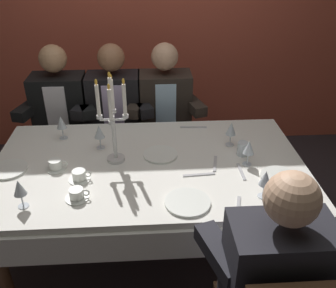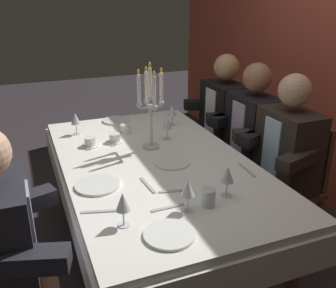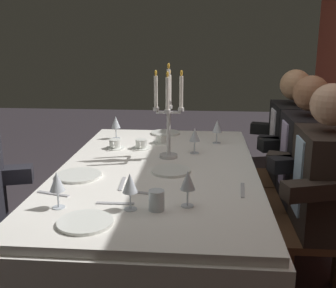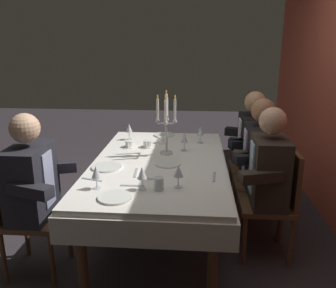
# 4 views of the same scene
# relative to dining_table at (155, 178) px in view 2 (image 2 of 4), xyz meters

# --- Properties ---
(ground_plane) EXTENTS (12.00, 12.00, 0.00)m
(ground_plane) POSITION_rel_dining_table_xyz_m (0.00, 0.00, -0.62)
(ground_plane) COLOR #312B2F
(dining_table) EXTENTS (1.94, 1.14, 0.74)m
(dining_table) POSITION_rel_dining_table_xyz_m (0.00, 0.00, 0.00)
(dining_table) COLOR white
(dining_table) RESTS_ON ground_plane
(candelabra) EXTENTS (0.19, 0.19, 0.57)m
(candelabra) POSITION_rel_dining_table_xyz_m (-0.20, 0.04, 0.39)
(candelabra) COLOR silver
(candelabra) RESTS_ON dining_table
(dinner_plate_0) EXTENTS (0.22, 0.22, 0.01)m
(dinner_plate_0) POSITION_rel_dining_table_xyz_m (0.75, -0.21, 0.13)
(dinner_plate_0) COLOR white
(dinner_plate_0) RESTS_ON dining_table
(dinner_plate_1) EXTENTS (0.22, 0.22, 0.01)m
(dinner_plate_1) POSITION_rel_dining_table_xyz_m (0.08, 0.08, 0.13)
(dinner_plate_1) COLOR white
(dinner_plate_1) RESTS_ON dining_table
(dinner_plate_2) EXTENTS (0.24, 0.24, 0.01)m
(dinner_plate_2) POSITION_rel_dining_table_xyz_m (0.20, -0.40, 0.13)
(dinner_plate_2) COLOR white
(dinner_plate_2) RESTS_ON dining_table
(dinner_plate_3) EXTENTS (0.22, 0.22, 0.01)m
(dinner_plate_3) POSITION_rel_dining_table_xyz_m (-0.83, -0.03, 0.13)
(dinner_plate_3) COLOR white
(dinner_plate_3) RESTS_ON dining_table
(wine_glass_0) EXTENTS (0.07, 0.07, 0.16)m
(wine_glass_0) POSITION_rel_dining_table_xyz_m (0.60, -0.05, 0.24)
(wine_glass_0) COLOR silver
(wine_glass_0) RESTS_ON dining_table
(wine_glass_1) EXTENTS (0.07, 0.07, 0.16)m
(wine_glass_1) POSITION_rel_dining_table_xyz_m (-0.58, 0.35, 0.24)
(wine_glass_1) COLOR silver
(wine_glass_1) RESTS_ON dining_table
(wine_glass_2) EXTENTS (0.07, 0.07, 0.16)m
(wine_glass_2) POSITION_rel_dining_table_xyz_m (0.54, 0.19, 0.23)
(wine_glass_2) COLOR silver
(wine_glass_2) RESTS_ON dining_table
(wine_glass_3) EXTENTS (0.07, 0.07, 0.16)m
(wine_glass_3) POSITION_rel_dining_table_xyz_m (-0.65, -0.37, 0.24)
(wine_glass_3) COLOR silver
(wine_glass_3) RESTS_ON dining_table
(wine_glass_4) EXTENTS (0.07, 0.07, 0.16)m
(wine_glass_4) POSITION_rel_dining_table_xyz_m (0.60, -0.37, 0.24)
(wine_glass_4) COLOR silver
(wine_glass_4) RESTS_ON dining_table
(wine_glass_5) EXTENTS (0.07, 0.07, 0.16)m
(wine_glass_5) POSITION_rel_dining_table_xyz_m (-0.31, 0.20, 0.24)
(wine_glass_5) COLOR silver
(wine_glass_5) RESTS_ON dining_table
(water_tumbler_0) EXTENTS (0.07, 0.07, 0.09)m
(water_tumbler_0) POSITION_rel_dining_table_xyz_m (0.59, 0.06, 0.16)
(water_tumbler_0) COLOR silver
(water_tumbler_0) RESTS_ON dining_table
(coffee_cup_0) EXTENTS (0.13, 0.12, 0.06)m
(coffee_cup_0) POSITION_rel_dining_table_xyz_m (-0.38, -0.32, 0.15)
(coffee_cup_0) COLOR white
(coffee_cup_0) RESTS_ON dining_table
(coffee_cup_1) EXTENTS (0.13, 0.12, 0.06)m
(coffee_cup_1) POSITION_rel_dining_table_xyz_m (-0.40, -0.15, 0.15)
(coffee_cup_1) COLOR white
(coffee_cup_1) RESTS_ON dining_table
(coffee_cup_2) EXTENTS (0.13, 0.12, 0.06)m
(coffee_cup_2) POSITION_rel_dining_table_xyz_m (-0.55, -0.03, 0.15)
(coffee_cup_2) COLOR white
(coffee_cup_2) RESTS_ON dining_table
(knife_0) EXTENTS (0.19, 0.03, 0.01)m
(knife_0) POSITION_rel_dining_table_xyz_m (0.33, 0.45, 0.12)
(knife_0) COLOR #B7B7BC
(knife_0) RESTS_ON dining_table
(fork_1) EXTENTS (0.05, 0.17, 0.01)m
(fork_1) POSITION_rel_dining_table_xyz_m (0.40, -0.04, 0.12)
(fork_1) COLOR #B7B7BC
(fork_1) RESTS_ON dining_table
(knife_2) EXTENTS (0.19, 0.03, 0.01)m
(knife_2) POSITION_rel_dining_table_xyz_m (0.29, -0.15, 0.12)
(knife_2) COLOR #B7B7BC
(knife_2) RESTS_ON dining_table
(fork_3) EXTENTS (0.02, 0.17, 0.01)m
(fork_3) POSITION_rel_dining_table_xyz_m (0.54, -0.13, 0.12)
(fork_3) COLOR #B7B7BC
(fork_3) RESTS_ON dining_table
(fork_4) EXTENTS (0.06, 0.17, 0.01)m
(fork_4) POSITION_rel_dining_table_xyz_m (0.45, -0.45, 0.12)
(fork_4) COLOR #B7B7BC
(fork_4) RESTS_ON dining_table
(seated_diner_0) EXTENTS (0.63, 0.48, 1.24)m
(seated_diner_0) POSITION_rel_dining_table_xyz_m (-0.70, 0.89, 0.11)
(seated_diner_0) COLOR brown
(seated_diner_0) RESTS_ON ground_plane
(seated_diner_1) EXTENTS (0.63, 0.48, 1.24)m
(seated_diner_1) POSITION_rel_dining_table_xyz_m (-0.26, 0.89, 0.11)
(seated_diner_1) COLOR brown
(seated_diner_1) RESTS_ON ground_plane
(seated_diner_2) EXTENTS (0.63, 0.48, 1.24)m
(seated_diner_2) POSITION_rel_dining_table_xyz_m (0.15, 0.89, 0.11)
(seated_diner_2) COLOR brown
(seated_diner_2) RESTS_ON ground_plane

